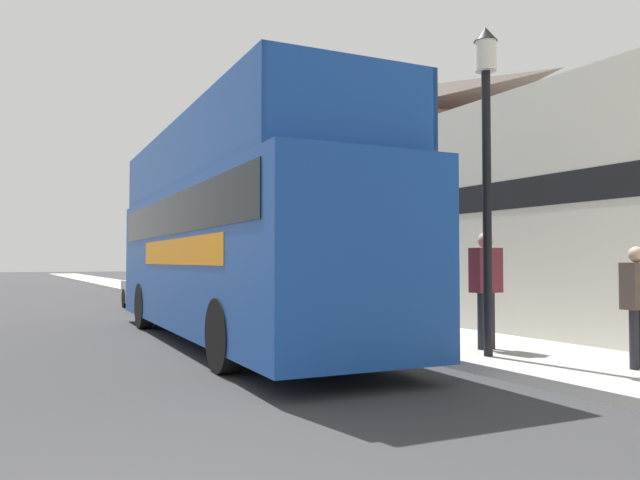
% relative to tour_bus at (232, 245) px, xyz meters
% --- Properties ---
extents(ground_plane, '(144.00, 144.00, 0.00)m').
position_rel_tour_bus_xyz_m(ground_plane, '(-3.71, 12.38, -1.84)').
color(ground_plane, '#333335').
extents(sidewalk, '(2.85, 108.00, 0.14)m').
position_rel_tour_bus_xyz_m(sidewalk, '(3.19, 9.38, -1.77)').
color(sidewalk, '#ADAAA3').
rests_on(sidewalk, ground_plane).
extents(brick_terrace_rear, '(6.00, 21.71, 8.67)m').
position_rel_tour_bus_xyz_m(brick_terrace_rear, '(7.62, 13.98, 2.49)').
color(brick_terrace_rear, '#9E664C').
rests_on(brick_terrace_rear, ground_plane).
extents(tour_bus, '(2.88, 10.55, 4.04)m').
position_rel_tour_bus_xyz_m(tour_bus, '(0.00, 0.00, 0.00)').
color(tour_bus, '#19479E').
rests_on(tour_bus, ground_plane).
extents(parked_car_ahead_of_bus, '(1.96, 4.12, 1.42)m').
position_rel_tour_bus_xyz_m(parked_car_ahead_of_bus, '(0.65, 8.64, -1.18)').
color(parked_car_ahead_of_bus, '#9E9EA3').
rests_on(parked_car_ahead_of_bus, ground_plane).
extents(pedestrian_second, '(0.42, 0.23, 1.59)m').
position_rel_tour_bus_xyz_m(pedestrian_second, '(3.36, -6.07, -0.75)').
color(pedestrian_second, '#232328').
rests_on(pedestrian_second, sidewalk).
extents(pedestrian_third, '(0.49, 0.27, 1.85)m').
position_rel_tour_bus_xyz_m(pedestrian_third, '(2.89, -3.78, -0.59)').
color(pedestrian_third, '#232328').
rests_on(pedestrian_third, sidewalk).
extents(lamp_post_nearest, '(0.35, 0.35, 4.90)m').
position_rel_tour_bus_xyz_m(lamp_post_nearest, '(2.40, -4.34, 1.66)').
color(lamp_post_nearest, black).
rests_on(lamp_post_nearest, sidewalk).
extents(lamp_post_second, '(0.35, 0.35, 4.27)m').
position_rel_tour_bus_xyz_m(lamp_post_second, '(2.31, 5.32, 1.27)').
color(lamp_post_second, black).
rests_on(lamp_post_second, sidewalk).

